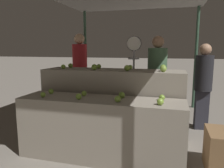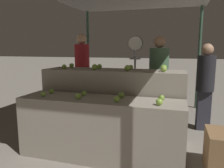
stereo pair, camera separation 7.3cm
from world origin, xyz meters
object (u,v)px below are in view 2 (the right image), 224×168
Objects in this scene: person_customer_left at (82,66)px; person_customer_right at (205,81)px; produce_scale at (135,63)px; person_vendor_at_scale at (159,74)px.

person_customer_left is 1.16× the size of person_customer_right.
person_vendor_at_scale is (0.40, 0.29, -0.23)m from produce_scale.
person_customer_right is at bearing 148.43° from person_vendor_at_scale.
produce_scale is 0.94× the size of person_customer_left.
person_customer_left is at bearing 151.30° from produce_scale.
person_vendor_at_scale is at bearing 143.25° from person_customer_left.
person_vendor_at_scale reaches higher than produce_scale.
produce_scale is at bearing 129.04° from person_customer_left.
produce_scale is 1.57m from person_customer_left.
person_customer_left reaches higher than produce_scale.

